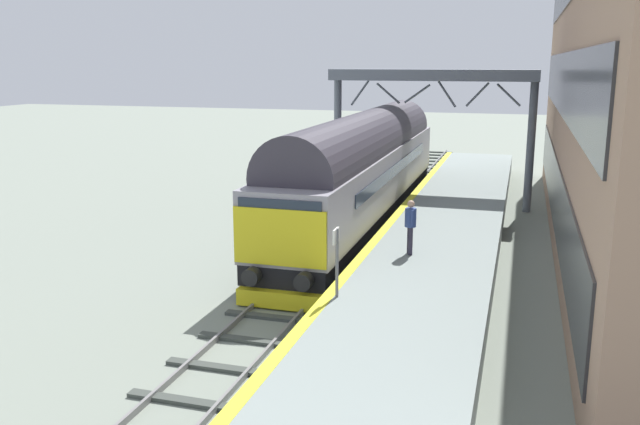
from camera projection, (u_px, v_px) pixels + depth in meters
name	position (u px, v px, depth m)	size (l,w,h in m)	color
ground_plane	(328.00, 261.00, 23.05)	(140.00, 140.00, 0.00)	gray
track_main	(328.00, 259.00, 23.03)	(2.50, 60.00, 0.15)	slate
station_platform	(434.00, 255.00, 21.93)	(4.00, 44.00, 1.01)	gray
station_building	(635.00, 90.00, 23.34)	(4.75, 31.73, 11.41)	#A07C63
diesel_locomotive	(363.00, 167.00, 27.40)	(2.74, 20.34, 4.68)	black
platform_number_sign	(337.00, 251.00, 16.36)	(0.10, 0.44, 1.72)	slate
waiting_passenger	(410.00, 222.00, 20.08)	(0.44, 0.48, 1.64)	#312D3F
overhead_footbridge	(432.00, 85.00, 30.66)	(9.30, 2.00, 6.31)	slate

